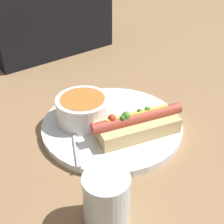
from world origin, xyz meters
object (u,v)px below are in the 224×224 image
Objects in this scene: spoon at (73,123)px; drinking_glass at (106,200)px; soup_bowl at (83,108)px; hot_dog at (137,125)px.

drinking_glass is (-0.08, -0.22, 0.03)m from spoon.
soup_bowl is 0.04m from spoon.
soup_bowl is at bearing 64.89° from drinking_glass.
drinking_glass reaches higher than hot_dog.
spoon is at bearing 70.86° from drinking_glass.
spoon is 0.23m from drinking_glass.
soup_bowl is 0.67× the size of spoon.
spoon is at bearing -178.09° from soup_bowl.
soup_bowl is at bearing 134.08° from hot_dog.
drinking_glass is at bearing -115.11° from soup_bowl.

